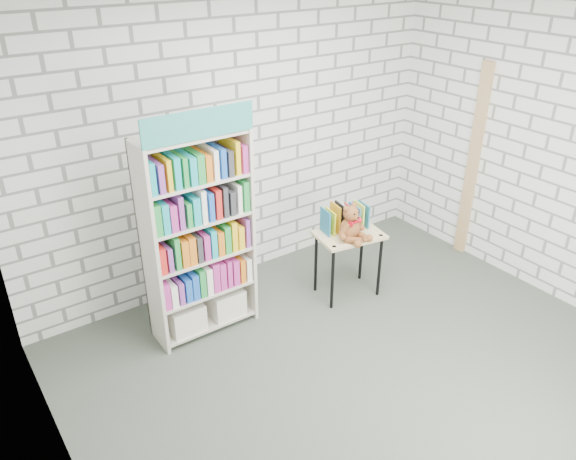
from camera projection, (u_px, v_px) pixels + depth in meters
ground at (371, 374)px, 4.57m from camera, size 4.50×4.50×0.00m
room_shell at (390, 169)px, 3.75m from camera, size 4.52×4.02×2.81m
bookshelf at (198, 235)px, 4.71m from camera, size 0.91×0.36×2.05m
display_table at (349, 242)px, 5.36m from camera, size 0.68×0.53×0.67m
table_books at (345, 217)px, 5.34m from camera, size 0.46×0.26×0.26m
teddy_bear at (352, 226)px, 5.16m from camera, size 0.32×0.30×0.35m
door_trim at (473, 163)px, 5.91m from camera, size 0.05×0.12×2.10m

